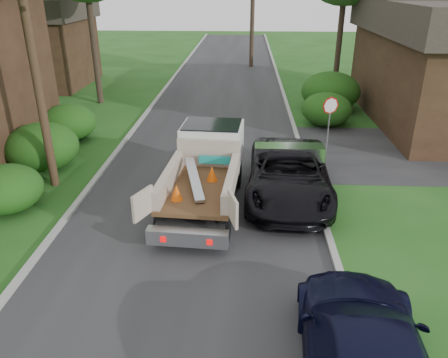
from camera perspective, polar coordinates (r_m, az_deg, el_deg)
ground at (r=11.84m, az=-5.34°, el=-11.62°), size 120.00×120.00×0.00m
road at (r=20.72m, az=-1.63°, el=4.86°), size 8.00×90.00×0.02m
curb_left at (r=21.40m, az=-12.68°, el=5.07°), size 0.20×90.00×0.12m
curb_right at (r=20.80m, az=9.75°, el=4.75°), size 0.20×90.00×0.12m
stop_sign at (r=19.51m, az=13.66°, el=8.40°), size 0.71×0.32×2.48m
utility_pole at (r=16.16m, az=-23.98°, el=16.16°), size 2.42×1.25×10.00m
house_left_far at (r=35.09m, az=-23.57°, el=16.17°), size 7.56×7.56×6.00m
hedge_left_a at (r=15.92m, az=-26.58°, el=-1.16°), size 2.34×2.34×1.53m
hedge_left_b at (r=18.86m, az=-22.67°, el=3.92°), size 2.86×2.86×1.87m
hedge_left_c at (r=22.04m, az=-19.71°, el=6.95°), size 2.60×2.60×1.70m
hedge_right_a at (r=23.66m, az=13.25°, el=8.87°), size 2.60×2.60×1.70m
hedge_right_b at (r=26.59m, az=13.75°, el=11.08°), size 3.38×3.38×2.21m
flatbed_truck at (r=15.08m, az=-2.13°, el=2.20°), size 2.91×6.19×2.29m
black_pickup at (r=15.32m, az=8.50°, el=0.69°), size 3.21×6.29×1.70m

